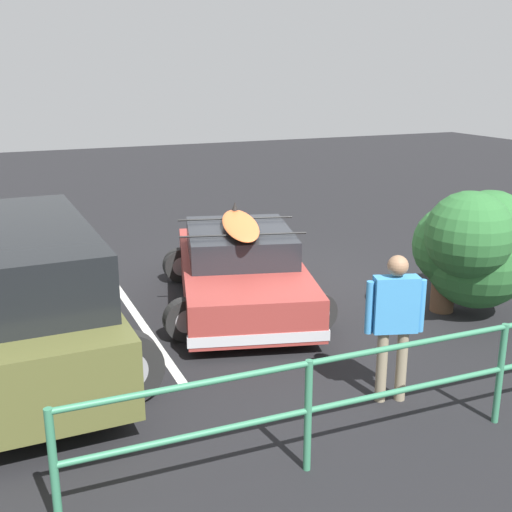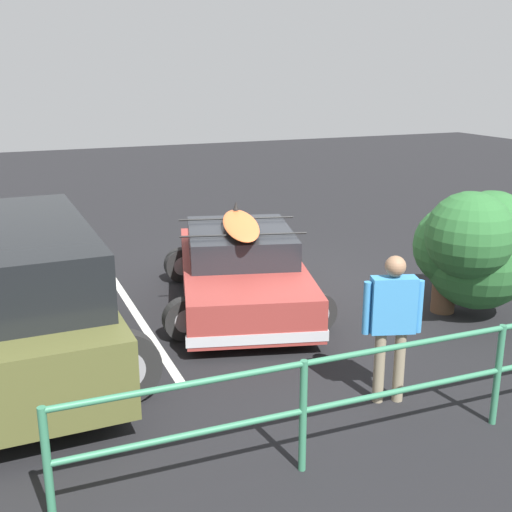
{
  "view_description": "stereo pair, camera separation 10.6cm",
  "coord_description": "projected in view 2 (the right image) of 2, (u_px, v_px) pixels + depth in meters",
  "views": [
    {
      "loc": [
        4.27,
        9.14,
        3.56
      ],
      "look_at": [
        0.71,
        0.9,
        0.95
      ],
      "focal_mm": 45.0,
      "sensor_mm": 36.0,
      "label": 1
    },
    {
      "loc": [
        4.17,
        9.19,
        3.56
      ],
      "look_at": [
        0.71,
        0.9,
        0.95
      ],
      "focal_mm": 45.0,
      "sensor_mm": 36.0,
      "label": 2
    }
  ],
  "objects": [
    {
      "name": "sedan_car",
      "position": [
        241.0,
        269.0,
        10.02
      ],
      "size": [
        3.04,
        4.48,
        1.47
      ],
      "color": "#9E3833",
      "rests_on": "ground"
    },
    {
      "name": "bush_near_left",
      "position": [
        475.0,
        246.0,
        9.41
      ],
      "size": [
        2.18,
        1.84,
        1.97
      ],
      "color": "brown",
      "rests_on": "ground"
    },
    {
      "name": "suv_car",
      "position": [
        20.0,
        295.0,
        7.75
      ],
      "size": [
        2.71,
        4.75,
        1.82
      ],
      "color": "brown",
      "rests_on": "ground"
    },
    {
      "name": "person_bystander",
      "position": [
        392.0,
        316.0,
        6.9
      ],
      "size": [
        0.63,
        0.33,
        1.69
      ],
      "color": "gray",
      "rests_on": "ground"
    },
    {
      "name": "railing_fence",
      "position": [
        500.0,
        358.0,
        6.51
      ],
      "size": [
        8.9,
        0.24,
        1.1
      ],
      "color": "#387F5B",
      "rests_on": "ground"
    },
    {
      "name": "ground_plane",
      "position": [
        274.0,
        293.0,
        10.68
      ],
      "size": [
        44.0,
        44.0,
        0.02
      ],
      "primitive_type": "cube",
      "color": "black",
      "rests_on": "ground"
    },
    {
      "name": "parking_stripe",
      "position": [
        139.0,
        319.0,
        9.54
      ],
      "size": [
        0.12,
        4.52,
        0.0
      ],
      "primitive_type": "cube",
      "rotation": [
        0.0,
        0.0,
        1.57
      ],
      "color": "silver",
      "rests_on": "ground"
    }
  ]
}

